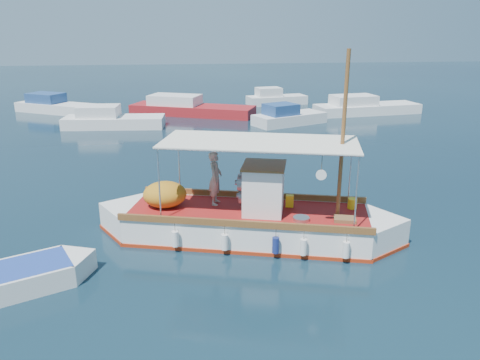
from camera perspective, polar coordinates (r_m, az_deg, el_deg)
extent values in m
plane|color=black|center=(17.31, 1.98, -5.78)|extent=(160.00, 160.00, 0.00)
cube|color=white|center=(16.39, 0.93, -5.74)|extent=(8.58, 4.81, 1.19)
cube|color=white|center=(17.34, -12.59, -4.82)|extent=(2.62, 2.62, 1.19)
cube|color=white|center=(16.43, 15.25, -6.36)|extent=(2.62, 2.62, 1.19)
cube|color=#9D290F|center=(16.54, 0.92, -6.87)|extent=(8.70, 4.93, 0.20)
cube|color=maroon|center=(16.17, 0.94, -3.87)|extent=(8.52, 4.60, 0.07)
cube|color=brown|center=(17.39, 1.52, -1.80)|extent=(7.98, 2.33, 0.22)
cube|color=brown|center=(14.87, 0.26, -5.36)|extent=(7.98, 2.33, 0.22)
cube|color=white|center=(15.82, 2.91, -1.16)|extent=(1.64, 1.71, 1.63)
cube|color=brown|center=(15.56, 2.96, 1.78)|extent=(1.77, 1.85, 0.07)
cylinder|color=slate|center=(15.46, 0.20, -0.32)|extent=(0.38, 0.59, 0.54)
cylinder|color=slate|center=(16.12, 0.55, 0.45)|extent=(0.38, 0.59, 0.54)
cylinder|color=slate|center=(15.98, 0.37, -1.96)|extent=(0.38, 0.59, 0.54)
cylinder|color=brown|center=(15.28, 12.43, 5.16)|extent=(0.16, 0.16, 5.43)
cylinder|color=brown|center=(15.34, 9.08, 3.73)|extent=(1.91, 0.61, 0.09)
cylinder|color=silver|center=(17.39, -7.44, 1.91)|extent=(0.06, 0.06, 2.44)
cylinder|color=silver|center=(15.21, -9.82, -0.59)|extent=(0.06, 0.06, 2.44)
cylinder|color=silver|center=(16.84, 13.30, 1.03)|extent=(0.06, 0.06, 2.44)
cylinder|color=silver|center=(14.58, 14.02, -1.71)|extent=(0.06, 0.06, 2.44)
cube|color=silver|center=(15.37, 2.40, 4.68)|extent=(6.87, 4.24, 0.04)
ellipsoid|color=#B97A1B|center=(16.60, -9.15, -1.75)|extent=(1.81, 1.65, 0.91)
cube|color=yellow|center=(16.53, 6.07, -2.58)|extent=(0.31, 0.26, 0.43)
cylinder|color=yellow|center=(16.77, 13.53, -2.81)|extent=(0.40, 0.40, 0.37)
cube|color=brown|center=(15.68, 12.67, -4.71)|extent=(0.81, 0.66, 0.13)
cylinder|color=#B2B2B2|center=(15.47, 7.48, -4.73)|extent=(0.67, 0.67, 0.13)
cylinder|color=white|center=(14.38, 9.87, 0.61)|extent=(0.32, 0.12, 0.33)
cylinder|color=white|center=(15.40, -7.91, -7.11)|extent=(0.27, 0.27, 0.52)
cylinder|color=navy|center=(14.88, 4.36, -7.93)|extent=(0.27, 0.27, 0.52)
cylinder|color=white|center=(14.92, 12.80, -8.28)|extent=(0.27, 0.27, 0.52)
imported|color=#A59888|center=(16.50, -3.03, 0.23)|extent=(0.64, 0.80, 1.92)
cube|color=white|center=(14.96, -20.09, -10.04)|extent=(1.49, 1.49, 0.82)
cube|color=silver|center=(35.70, -15.05, 6.70)|extent=(7.33, 2.96, 1.00)
cube|color=silver|center=(35.78, -16.86, 8.03)|extent=(3.02, 2.26, 0.80)
cube|color=maroon|center=(39.73, -5.81, 8.34)|extent=(10.61, 6.63, 1.00)
cube|color=silver|center=(40.18, -7.94, 9.67)|extent=(4.74, 3.81, 0.80)
cube|color=silver|center=(35.85, 6.04, 7.26)|extent=(5.98, 4.24, 1.00)
cube|color=navy|center=(35.21, 4.99, 8.58)|extent=(2.79, 2.60, 0.80)
cube|color=silver|center=(41.54, 15.22, 8.23)|extent=(9.17, 3.73, 1.00)
cube|color=silver|center=(40.76, 13.67, 9.45)|extent=(3.82, 2.65, 0.80)
cube|color=silver|center=(43.64, -21.42, 8.07)|extent=(7.44, 5.61, 1.00)
cube|color=navy|center=(44.27, -22.59, 9.25)|extent=(3.49, 3.14, 0.80)
cube|color=silver|center=(45.24, 4.49, 9.57)|extent=(5.83, 2.90, 1.00)
cube|color=silver|center=(44.81, 3.51, 10.67)|extent=(2.48, 2.05, 0.80)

